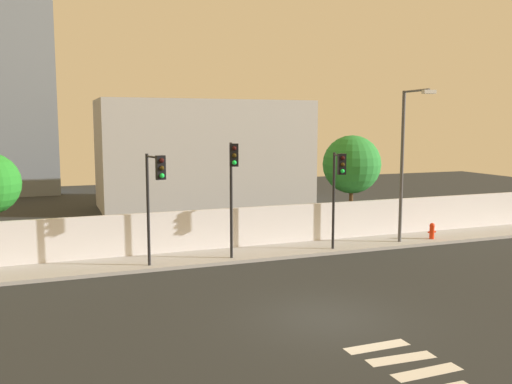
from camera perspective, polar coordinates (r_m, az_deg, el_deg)
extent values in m
plane|color=#262828|center=(17.15, 7.29, -12.73)|extent=(80.00, 80.00, 0.00)
cube|color=#A3A3A3|center=(24.36, -1.88, -6.51)|extent=(36.00, 2.40, 0.15)
cube|color=white|center=(25.35, -2.84, -3.72)|extent=(36.00, 0.18, 1.80)
cube|color=silver|center=(14.20, 17.22, -17.31)|extent=(1.81, 0.48, 0.01)
cube|color=silver|center=(14.75, 14.72, -16.27)|extent=(1.82, 0.52, 0.01)
cube|color=silver|center=(15.32, 12.36, -15.29)|extent=(1.80, 0.45, 0.01)
cylinder|color=black|center=(25.08, 7.99, -0.92)|extent=(0.12, 0.12, 4.37)
cylinder|color=black|center=(24.39, 8.45, 3.77)|extent=(0.27, 1.03, 0.08)
cube|color=black|center=(23.93, 8.83, 2.86)|extent=(0.37, 0.26, 0.90)
sphere|color=black|center=(23.80, 8.93, 3.48)|extent=(0.18, 0.18, 0.18)
sphere|color=#33260A|center=(23.82, 8.92, 2.81)|extent=(0.18, 0.18, 0.18)
sphere|color=#19F24C|center=(23.84, 8.91, 2.14)|extent=(0.18, 0.18, 0.18)
cylinder|color=black|center=(22.32, -11.06, -1.84)|extent=(0.12, 0.12, 4.47)
cylinder|color=black|center=(21.42, -10.53, 3.55)|extent=(0.34, 1.44, 0.08)
cube|color=black|center=(20.77, -9.80, 2.49)|extent=(0.37, 0.26, 0.90)
sphere|color=black|center=(20.64, -9.70, 3.22)|extent=(0.18, 0.18, 0.18)
sphere|color=#33260A|center=(20.66, -9.68, 2.45)|extent=(0.18, 0.18, 0.18)
sphere|color=#19F24C|center=(20.68, -9.67, 1.67)|extent=(0.18, 0.18, 0.18)
cylinder|color=black|center=(23.12, -2.57, -0.92)|extent=(0.12, 0.12, 4.86)
cylinder|color=black|center=(22.31, -2.45, 4.81)|extent=(0.35, 1.20, 0.08)
cube|color=black|center=(21.72, -2.29, 3.83)|extent=(0.38, 0.27, 0.90)
sphere|color=black|center=(21.59, -2.26, 4.52)|extent=(0.18, 0.18, 0.18)
sphere|color=#33260A|center=(21.60, -2.26, 3.78)|extent=(0.18, 0.18, 0.18)
sphere|color=#19F24C|center=(21.62, -2.25, 3.04)|extent=(0.18, 0.18, 0.18)
cylinder|color=#4C4C51|center=(27.09, 14.79, 2.47)|extent=(0.16, 0.16, 7.16)
cylinder|color=#4C4C51|center=(26.24, 16.18, 10.00)|extent=(0.21, 1.94, 0.10)
cube|color=beige|center=(25.43, 17.40, 9.83)|extent=(0.61, 0.28, 0.16)
cylinder|color=red|center=(28.62, 17.67, -4.01)|extent=(0.24, 0.24, 0.62)
sphere|color=red|center=(28.56, 17.69, -3.32)|extent=(0.26, 0.26, 0.26)
cylinder|color=red|center=(28.51, 17.40, -3.97)|extent=(0.10, 0.09, 0.09)
cylinder|color=red|center=(28.72, 17.94, -3.92)|extent=(0.10, 0.09, 0.09)
cylinder|color=brown|center=(29.02, 9.75, -1.65)|extent=(0.20, 0.20, 2.89)
sphere|color=#298734|center=(28.76, 9.84, 2.82)|extent=(2.98, 2.98, 2.98)
cube|color=#ACACAC|center=(39.18, -5.25, 3.96)|extent=(14.57, 6.00, 7.39)
cube|color=slate|center=(50.23, -23.32, 14.66)|extent=(5.40, 5.00, 25.84)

